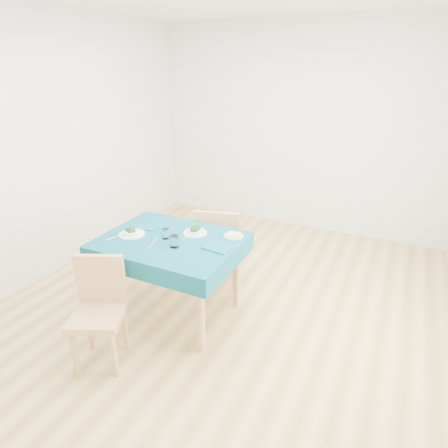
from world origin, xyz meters
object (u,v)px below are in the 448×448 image
at_px(table, 173,277).
at_px(chair_far, 221,231).
at_px(side_plate, 234,236).
at_px(bowl_near, 132,231).
at_px(chair_near, 97,312).
at_px(bowl_far, 195,230).

bearing_deg(table, chair_far, 80.84).
xyz_separation_m(chair_far, side_plate, (0.35, -0.44, 0.20)).
bearing_deg(table, side_plate, 32.36).
relative_size(chair_far, bowl_near, 4.98).
bearing_deg(chair_far, bowl_near, 45.65).
xyz_separation_m(chair_near, side_plate, (0.62, 1.08, 0.30)).
xyz_separation_m(chair_far, bowl_near, (-0.47, -0.81, 0.23)).
distance_m(table, chair_near, 0.80).
relative_size(bowl_near, bowl_far, 1.07).
relative_size(chair_near, bowl_near, 4.08).
relative_size(table, bowl_near, 5.21).
distance_m(table, bowl_far, 0.48).
distance_m(chair_far, side_plate, 0.59).
relative_size(table, chair_far, 1.05).
height_order(chair_near, bowl_near, chair_near).
height_order(table, chair_near, chair_near).
height_order(chair_far, bowl_near, chair_far).
relative_size(bowl_near, side_plate, 1.27).
distance_m(table, chair_far, 0.77).
xyz_separation_m(chair_near, chair_far, (0.27, 1.51, 0.10)).
bearing_deg(bowl_near, chair_near, -73.86).
xyz_separation_m(table, chair_far, (0.12, 0.74, 0.19)).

